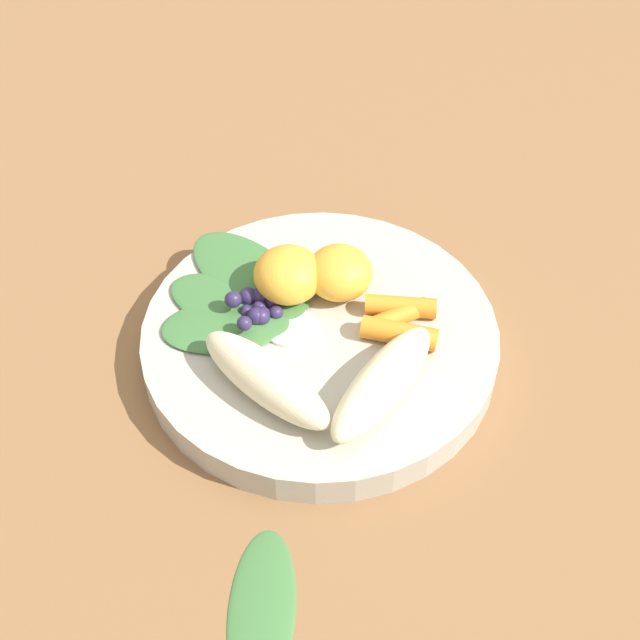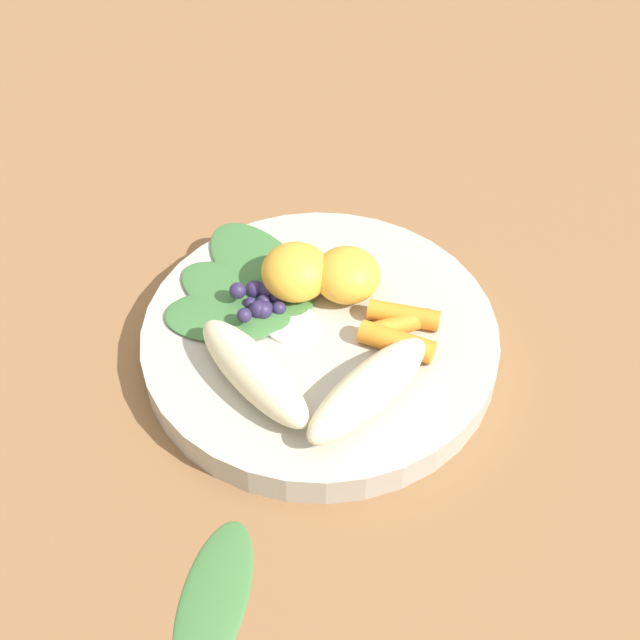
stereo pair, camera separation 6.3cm
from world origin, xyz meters
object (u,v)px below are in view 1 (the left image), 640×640
object	(u,v)px
banana_peeled_left	(382,383)
orange_segment_near	(288,275)
banana_peeled_right	(266,379)
kale_leaf_stray	(262,608)
bowl	(320,340)

from	to	relation	value
banana_peeled_left	orange_segment_near	xyz separation A→B (m)	(-0.10, -0.07, 0.00)
banana_peeled_left	banana_peeled_right	size ratio (longest dim) A/B	1.00
banana_peeled_left	kale_leaf_stray	world-z (taller)	banana_peeled_left
orange_segment_near	kale_leaf_stray	world-z (taller)	orange_segment_near
banana_peeled_right	kale_leaf_stray	xyz separation A→B (m)	(0.15, 0.00, -0.04)
banana_peeled_right	orange_segment_near	bearing A→B (deg)	125.35
bowl	kale_leaf_stray	distance (m)	0.21
kale_leaf_stray	banana_peeled_left	bearing A→B (deg)	153.66
bowl	orange_segment_near	distance (m)	0.06
orange_segment_near	kale_leaf_stray	bearing A→B (deg)	-1.39
bowl	banana_peeled_left	bearing A→B (deg)	34.76
kale_leaf_stray	bowl	bearing A→B (deg)	172.67
bowl	banana_peeled_left	xyz separation A→B (m)	(0.06, 0.04, 0.03)
orange_segment_near	kale_leaf_stray	xyz separation A→B (m)	(0.24, -0.01, -0.04)
banana_peeled_right	bowl	bearing A→B (deg)	101.59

